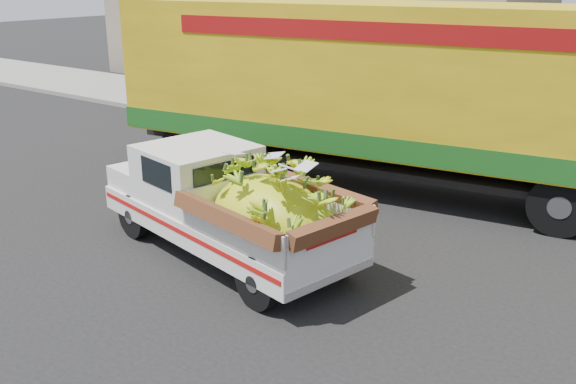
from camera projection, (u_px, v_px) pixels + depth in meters
The scene contains 6 objects.
ground at pixel (217, 230), 11.43m from camera, with size 100.00×100.00×0.00m, color black.
curb at pixel (386, 151), 16.21m from camera, with size 60.00×0.25×0.15m, color gray.
sidewalk at pixel (422, 135), 17.81m from camera, with size 60.00×4.00×0.14m, color gray.
building_left at pixel (308, 20), 26.00m from camera, with size 18.00×6.00×5.00m, color gray.
pickup_truck at pixel (239, 208), 9.94m from camera, with size 5.04×2.67×1.68m.
semi_trailer at pixel (392, 89), 12.93m from camera, with size 12.06×4.25×3.80m.
Camera 1 is at (7.31, -7.76, 4.37)m, focal length 40.00 mm.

